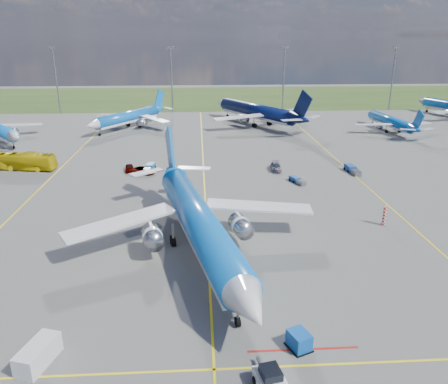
{
  "coord_description": "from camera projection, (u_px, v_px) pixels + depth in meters",
  "views": [
    {
      "loc": [
        -0.91,
        -49.28,
        26.34
      ],
      "look_at": [
        2.77,
        12.65,
        4.0
      ],
      "focal_mm": 35.0,
      "sensor_mm": 36.0,
      "label": 1
    }
  ],
  "objects": [
    {
      "name": "uld_container",
      "position": [
        299.0,
        340.0,
        38.75
      ],
      "size": [
        2.24,
        2.46,
        1.6
      ],
      "primitive_type": "cube",
      "rotation": [
        0.0,
        0.0,
        0.39
      ],
      "color": "#0B48A2",
      "rests_on": "ground"
    },
    {
      "name": "baggage_tug_e",
      "position": [
        352.0,
        170.0,
        88.66
      ],
      "size": [
        1.96,
        5.61,
        1.23
      ],
      "rotation": [
        0.0,
        0.0,
        0.09
      ],
      "color": "#184393",
      "rests_on": "ground"
    },
    {
      "name": "main_airliner",
      "position": [
        200.0,
        253.0,
        56.04
      ],
      "size": [
        45.43,
        53.8,
        12.3
      ],
      "primitive_type": null,
      "rotation": [
        0.0,
        0.0,
        0.23
      ],
      "color": "blue",
      "rests_on": "ground"
    },
    {
      "name": "bg_jet_n",
      "position": [
        256.0,
        125.0,
        136.22
      ],
      "size": [
        54.42,
        58.39,
        12.25
      ],
      "primitive_type": null,
      "rotation": [
        0.0,
        0.0,
        3.67
      ],
      "color": "#07103D",
      "rests_on": "ground"
    },
    {
      "name": "service_van",
      "position": [
        38.0,
        354.0,
        36.85
      ],
      "size": [
        3.07,
        4.63,
        1.87
      ],
      "primitive_type": "cube",
      "rotation": [
        0.0,
        0.0,
        -0.31
      ],
      "color": "silver",
      "rests_on": "ground"
    },
    {
      "name": "bg_jet_nnw",
      "position": [
        129.0,
        128.0,
        131.0
      ],
      "size": [
        43.32,
        46.15,
        9.66
      ],
      "primitive_type": null,
      "rotation": [
        0.0,
        0.0,
        -0.56
      ],
      "color": "blue",
      "rests_on": "ground"
    },
    {
      "name": "warning_post",
      "position": [
        384.0,
        216.0,
        63.72
      ],
      "size": [
        0.5,
        0.5,
        3.0
      ],
      "primitive_type": "cylinder",
      "color": "red",
      "rests_on": "ground"
    },
    {
      "name": "apron_bus",
      "position": [
        25.0,
        161.0,
        90.07
      ],
      "size": [
        13.26,
        5.3,
        3.6
      ],
      "primitive_type": "imported",
      "rotation": [
        0.0,
        0.0,
        1.39
      ],
      "color": "gold",
      "rests_on": "ground"
    },
    {
      "name": "baggage_tug_w",
      "position": [
        297.0,
        180.0,
        82.54
      ],
      "size": [
        2.61,
        4.41,
        0.96
      ],
      "rotation": [
        0.0,
        0.0,
        0.37
      ],
      "color": "#184895",
      "rests_on": "ground"
    },
    {
      "name": "service_car_a",
      "position": [
        129.0,
        168.0,
        89.38
      ],
      "size": [
        2.3,
        4.3,
        1.39
      ],
      "primitive_type": "imported",
      "rotation": [
        0.0,
        0.0,
        0.17
      ],
      "color": "#999999",
      "rests_on": "ground"
    },
    {
      "name": "grass_strip",
      "position": [
        200.0,
        97.0,
        196.13
      ],
      "size": [
        400.0,
        80.0,
        0.01
      ],
      "primitive_type": "cube",
      "color": "#2D4719",
      "rests_on": "ground"
    },
    {
      "name": "baggage_tug_c",
      "position": [
        149.0,
        168.0,
        89.97
      ],
      "size": [
        2.21,
        5.42,
        1.18
      ],
      "rotation": [
        0.0,
        0.0,
        -0.16
      ],
      "color": "#195C97",
      "rests_on": "ground"
    },
    {
      "name": "ground",
      "position": [
        208.0,
        256.0,
        55.26
      ],
      "size": [
        400.0,
        400.0,
        0.0
      ],
      "primitive_type": "plane",
      "color": "#595957",
      "rests_on": "ground"
    },
    {
      "name": "bg_jet_ne",
      "position": [
        389.0,
        131.0,
        127.1
      ],
      "size": [
        26.87,
        33.75,
        8.33
      ],
      "primitive_type": null,
      "rotation": [
        0.0,
        0.0,
        3.23
      ],
      "color": "blue",
      "rests_on": "ground"
    },
    {
      "name": "taxiway_lines",
      "position": [
        205.0,
        185.0,
        81.28
      ],
      "size": [
        60.25,
        160.0,
        0.02
      ],
      "color": "yellow",
      "rests_on": "ground"
    },
    {
      "name": "floodlight_masts",
      "position": [
        228.0,
        76.0,
        154.87
      ],
      "size": [
        202.2,
        0.5,
        22.7
      ],
      "color": "slate",
      "rests_on": "ground"
    },
    {
      "name": "service_car_b",
      "position": [
        144.0,
        170.0,
        87.79
      ],
      "size": [
        5.46,
        4.29,
        1.38
      ],
      "primitive_type": "imported",
      "rotation": [
        0.0,
        0.0,
        1.1
      ],
      "color": "#999999",
      "rests_on": "ground"
    },
    {
      "name": "service_car_c",
      "position": [
        276.0,
        167.0,
        90.02
      ],
      "size": [
        2.55,
        5.3,
        1.49
      ],
      "primitive_type": "imported",
      "rotation": [
        0.0,
        0.0,
        -0.09
      ],
      "color": "#999999",
      "rests_on": "ground"
    }
  ]
}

